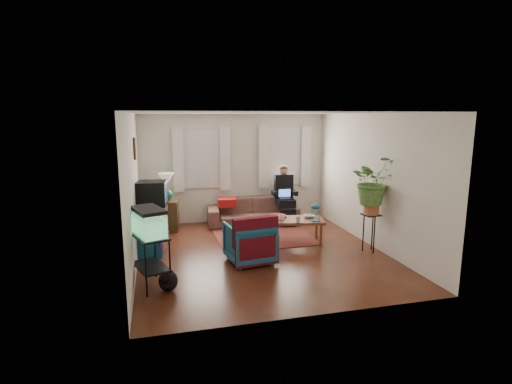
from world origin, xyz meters
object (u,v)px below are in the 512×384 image
object	(u,v)px
aquarium_stand	(151,261)
coffee_table	(294,230)
plant_stand	(370,233)
sofa	(253,207)
armchair	(250,240)
side_table	(168,215)
dresser	(152,229)

from	to	relation	value
aquarium_stand	coffee_table	distance (m)	3.21
plant_stand	aquarium_stand	bearing A→B (deg)	-171.02
sofa	plant_stand	world-z (taller)	sofa
armchair	plant_stand	distance (m)	2.35
sofa	aquarium_stand	distance (m)	3.88
armchair	plant_stand	size ratio (longest dim) A/B	1.08
sofa	coffee_table	distance (m)	1.65
aquarium_stand	armchair	world-z (taller)	aquarium_stand
side_table	dresser	bearing A→B (deg)	-103.94
side_table	aquarium_stand	size ratio (longest dim) A/B	0.85
side_table	dresser	world-z (taller)	dresser
plant_stand	sofa	bearing A→B (deg)	124.55
dresser	plant_stand	size ratio (longest dim) A/B	1.33
plant_stand	armchair	bearing A→B (deg)	179.67
sofa	plant_stand	distance (m)	2.99
side_table	plant_stand	distance (m)	4.40
dresser	coffee_table	xyz separation A→B (m)	(2.81, -0.15, -0.19)
armchair	aquarium_stand	bearing A→B (deg)	13.54
armchair	coffee_table	xyz separation A→B (m)	(1.14, 0.88, -0.15)
sofa	aquarium_stand	world-z (taller)	sofa
coffee_table	armchair	bearing A→B (deg)	-129.98
sofa	coffee_table	xyz separation A→B (m)	(0.48, -1.57, -0.17)
sofa	dresser	world-z (taller)	dresser
coffee_table	side_table	bearing A→B (deg)	160.76
dresser	aquarium_stand	xyz separation A→B (m)	(-0.01, -1.68, -0.03)
sofa	armchair	distance (m)	2.53
armchair	sofa	bearing A→B (deg)	-112.63
dresser	coffee_table	world-z (taller)	dresser
coffee_table	dresser	bearing A→B (deg)	-170.70
side_table	armchair	xyz separation A→B (m)	(1.33, -2.40, 0.05)
coffee_table	plant_stand	xyz separation A→B (m)	(1.21, -0.89, 0.12)
side_table	dresser	distance (m)	1.41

